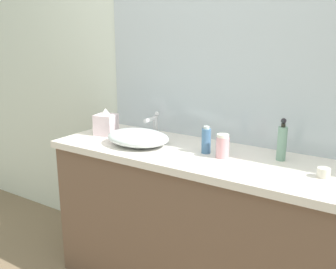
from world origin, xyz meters
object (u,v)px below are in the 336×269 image
object	(u,v)px
perfume_bottle	(206,140)
tissue_box	(106,123)
candle_jar	(324,173)
soap_dispenser	(282,142)
sink_basin	(138,137)
lotion_bottle	(223,146)

from	to	relation	value
perfume_bottle	tissue_box	world-z (taller)	tissue_box
tissue_box	candle_jar	size ratio (longest dim) A/B	2.89
soap_dispenser	candle_jar	distance (m)	0.29
sink_basin	soap_dispenser	xyz separation A→B (m)	(0.79, 0.18, 0.05)
candle_jar	sink_basin	bearing A→B (deg)	-177.43
sink_basin	tissue_box	world-z (taller)	tissue_box
sink_basin	candle_jar	bearing A→B (deg)	2.57
sink_basin	tissue_box	bearing A→B (deg)	166.98
perfume_bottle	soap_dispenser	bearing A→B (deg)	15.25
lotion_bottle	perfume_bottle	world-z (taller)	perfume_bottle
lotion_bottle	tissue_box	size ratio (longest dim) A/B	0.74
sink_basin	soap_dispenser	size ratio (longest dim) A/B	1.74
soap_dispenser	perfume_bottle	xyz separation A→B (m)	(-0.38, -0.10, -0.03)
lotion_bottle	candle_jar	world-z (taller)	lotion_bottle
candle_jar	tissue_box	bearing A→B (deg)	178.89
soap_dispenser	candle_jar	size ratio (longest dim) A/B	3.74
soap_dispenser	sink_basin	bearing A→B (deg)	-167.03
soap_dispenser	lotion_bottle	size ratio (longest dim) A/B	1.75
lotion_bottle	tissue_box	world-z (taller)	tissue_box
soap_dispenser	perfume_bottle	distance (m)	0.40
tissue_box	sink_basin	bearing A→B (deg)	-13.02
perfume_bottle	lotion_bottle	bearing A→B (deg)	-11.79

